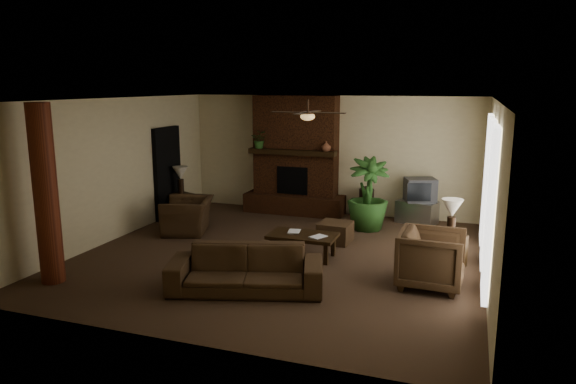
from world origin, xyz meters
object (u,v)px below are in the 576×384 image
at_px(floor_vase, 366,200).
at_px(floor_plant, 367,210).
at_px(coffee_table, 303,237).
at_px(tv_stand, 417,212).
at_px(lamp_right, 452,211).
at_px(side_table_left, 182,206).
at_px(lamp_left, 180,175).
at_px(armchair_left, 188,210).
at_px(side_table_right, 449,252).
at_px(log_column, 46,195).
at_px(armchair_right, 432,256).
at_px(ottoman, 335,232).
at_px(sofa, 246,262).

relative_size(floor_vase, floor_plant, 0.50).
bearing_deg(coffee_table, floor_vase, 80.11).
relative_size(tv_stand, lamp_right, 1.31).
xyz_separation_m(side_table_left, lamp_left, (0.00, 0.01, 0.73)).
bearing_deg(armchair_left, side_table_right, 66.52).
bearing_deg(log_column, floor_vase, 54.88).
bearing_deg(armchair_right, armchair_left, 75.83).
bearing_deg(log_column, side_table_right, 25.01).
bearing_deg(ottoman, floor_plant, 70.30).
xyz_separation_m(sofa, armchair_right, (2.62, 1.08, 0.04)).
bearing_deg(floor_plant, floor_vase, 102.44).
bearing_deg(floor_plant, sofa, -105.01).
relative_size(log_column, lamp_right, 4.31).
xyz_separation_m(sofa, floor_vase, (0.88, 4.88, -0.02)).
distance_m(floor_plant, side_table_left, 4.32).
bearing_deg(log_column, side_table_left, 92.68).
bearing_deg(sofa, lamp_left, 115.17).
distance_m(armchair_left, floor_plant, 3.81).
height_order(log_column, coffee_table, log_column).
bearing_deg(coffee_table, floor_plant, 71.79).
bearing_deg(floor_vase, floor_plant, -77.56).
bearing_deg(side_table_right, lamp_right, -73.91).
xyz_separation_m(log_column, side_table_right, (5.86, 2.73, -1.12)).
height_order(coffee_table, floor_plant, floor_plant).
xyz_separation_m(tv_stand, lamp_right, (0.82, -2.87, 0.75)).
distance_m(sofa, side_table_right, 3.51).
relative_size(armchair_left, armchair_right, 1.12).
distance_m(log_column, ottoman, 5.24).
bearing_deg(log_column, ottoman, 43.70).
bearing_deg(ottoman, floor_vase, 83.87).
distance_m(log_column, floor_vase, 6.85).
bearing_deg(lamp_left, floor_plant, 5.24).
xyz_separation_m(tv_stand, floor_plant, (-0.95, -0.88, 0.18)).
bearing_deg(armchair_right, floor_vase, 26.50).
bearing_deg(side_table_left, log_column, -87.32).
bearing_deg(lamp_right, floor_plant, 131.70).
xyz_separation_m(armchair_left, ottoman, (3.10, 0.31, -0.28)).
height_order(side_table_left, lamp_left, lamp_left).
bearing_deg(floor_plant, tv_stand, 42.68).
bearing_deg(side_table_left, armchair_right, -23.38).
relative_size(armchair_right, lamp_left, 1.50).
relative_size(armchair_right, ottoman, 1.63).
bearing_deg(lamp_right, tv_stand, 105.97).
relative_size(tv_stand, floor_plant, 0.55).
relative_size(log_column, lamp_left, 4.31).
xyz_separation_m(floor_vase, side_table_left, (-4.10, -1.28, -0.16)).
xyz_separation_m(armchair_right, tv_stand, (-0.59, 3.81, -0.24)).
bearing_deg(lamp_right, coffee_table, -174.30).
bearing_deg(ottoman, side_table_right, -19.97).
bearing_deg(lamp_left, side_table_left, -90.00).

